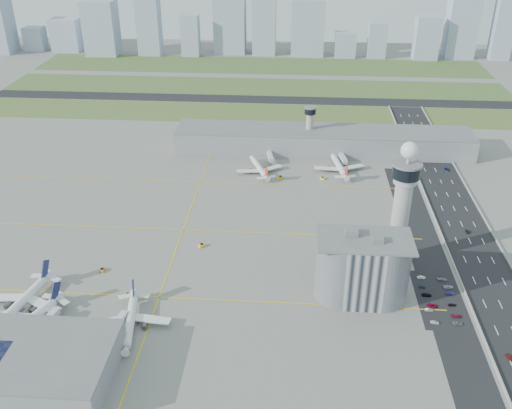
# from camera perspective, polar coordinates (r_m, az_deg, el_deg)

# --- Properties ---
(ground) EXTENTS (1000.00, 1000.00, 0.00)m
(ground) POSITION_cam_1_polar(r_m,az_deg,el_deg) (286.96, -0.51, -5.97)
(ground) COLOR gray
(grass_strip_0) EXTENTS (480.00, 50.00, 0.08)m
(grass_strip_0) POSITION_cam_1_polar(r_m,az_deg,el_deg) (490.18, -0.73, 9.14)
(grass_strip_0) COLOR #495D2C
(grass_strip_0) RESTS_ON ground
(grass_strip_1) EXTENTS (480.00, 60.00, 0.08)m
(grass_strip_1) POSITION_cam_1_polar(r_m,az_deg,el_deg) (561.28, -0.07, 11.67)
(grass_strip_1) COLOR #49632F
(grass_strip_1) RESTS_ON ground
(grass_strip_2) EXTENTS (480.00, 70.00, 0.08)m
(grass_strip_2) POSITION_cam_1_polar(r_m,az_deg,el_deg) (638.10, 0.47, 13.74)
(grass_strip_2) COLOR #4F6F34
(grass_strip_2) RESTS_ON ground
(runway) EXTENTS (480.00, 22.00, 0.10)m
(runway) POSITION_cam_1_polar(r_m,az_deg,el_deg) (525.12, -0.39, 10.48)
(runway) COLOR black
(runway) RESTS_ON ground
(highway) EXTENTS (28.00, 500.00, 0.10)m
(highway) POSITION_cam_1_polar(r_m,az_deg,el_deg) (301.70, 21.97, -6.43)
(highway) COLOR black
(highway) RESTS_ON ground
(barrier_left) EXTENTS (0.60, 500.00, 1.20)m
(barrier_left) POSITION_cam_1_polar(r_m,az_deg,el_deg) (297.27, 19.41, -6.33)
(barrier_left) COLOR #9E9E99
(barrier_left) RESTS_ON ground
(landside_road) EXTENTS (18.00, 260.00, 0.08)m
(landside_road) POSITION_cam_1_polar(r_m,az_deg,el_deg) (286.83, 17.71, -7.54)
(landside_road) COLOR black
(landside_road) RESTS_ON ground
(parking_lot) EXTENTS (20.00, 44.00, 0.10)m
(parking_lot) POSITION_cam_1_polar(r_m,az_deg,el_deg) (276.97, 17.80, -8.99)
(parking_lot) COLOR black
(parking_lot) RESTS_ON ground
(taxiway_line_h_0) EXTENTS (260.00, 0.60, 0.01)m
(taxiway_line_h_0) POSITION_cam_1_polar(r_m,az_deg,el_deg) (268.83, -9.68, -9.14)
(taxiway_line_h_0) COLOR yellow
(taxiway_line_h_0) RESTS_ON ground
(taxiway_line_h_1) EXTENTS (260.00, 0.60, 0.01)m
(taxiway_line_h_1) POSITION_cam_1_polar(r_m,az_deg,el_deg) (317.13, -7.30, -2.56)
(taxiway_line_h_1) COLOR yellow
(taxiway_line_h_1) RESTS_ON ground
(taxiway_line_h_2) EXTENTS (260.00, 0.60, 0.01)m
(taxiway_line_h_2) POSITION_cam_1_polar(r_m,az_deg,el_deg) (368.88, -5.59, 2.23)
(taxiway_line_h_2) COLOR yellow
(taxiway_line_h_2) RESTS_ON ground
(taxiway_line_v) EXTENTS (0.60, 260.00, 0.01)m
(taxiway_line_v) POSITION_cam_1_polar(r_m,az_deg,el_deg) (317.13, -7.30, -2.56)
(taxiway_line_v) COLOR yellow
(taxiway_line_v) RESTS_ON ground
(control_tower) EXTENTS (14.00, 14.00, 64.50)m
(control_tower) POSITION_cam_1_polar(r_m,az_deg,el_deg) (279.97, 14.45, 0.47)
(control_tower) COLOR #ADAAA5
(control_tower) RESTS_ON ground
(secondary_tower) EXTENTS (8.60, 8.60, 31.90)m
(secondary_tower) POSITION_cam_1_polar(r_m,az_deg,el_deg) (411.79, 5.38, 7.95)
(secondary_tower) COLOR #ADAAA5
(secondary_tower) RESTS_ON ground
(admin_building) EXTENTS (42.00, 24.00, 33.50)m
(admin_building) POSITION_cam_1_polar(r_m,az_deg,el_deg) (261.49, 10.58, -6.29)
(admin_building) COLOR #B2B2B7
(admin_building) RESTS_ON ground
(terminal_pier) EXTENTS (210.00, 32.00, 15.80)m
(terminal_pier) POSITION_cam_1_polar(r_m,az_deg,el_deg) (414.23, 6.71, 6.39)
(terminal_pier) COLOR gray
(terminal_pier) RESTS_ON ground
(near_terminal) EXTENTS (84.00, 42.00, 13.00)m
(near_terminal) POSITION_cam_1_polar(r_m,az_deg,el_deg) (244.07, -24.03, -14.26)
(near_terminal) COLOR gray
(near_terminal) RESTS_ON ground
(airplane_near_a) EXTENTS (46.18, 51.46, 12.56)m
(airplane_near_a) POSITION_cam_1_polar(r_m,az_deg,el_deg) (275.27, -22.51, -8.58)
(airplane_near_a) COLOR white
(airplane_near_a) RESTS_ON ground
(airplane_near_b) EXTENTS (48.86, 52.37, 11.78)m
(airplane_near_b) POSITION_cam_1_polar(r_m,az_deg,el_deg) (262.98, -22.09, -10.51)
(airplane_near_b) COLOR white
(airplane_near_b) RESTS_ON ground
(airplane_near_c) EXTENTS (40.88, 45.93, 11.44)m
(airplane_near_c) POSITION_cam_1_polar(r_m,az_deg,el_deg) (250.97, -12.53, -10.95)
(airplane_near_c) COLOR white
(airplane_near_c) RESTS_ON ground
(airplane_far_a) EXTENTS (43.05, 46.34, 10.51)m
(airplane_far_a) POSITION_cam_1_polar(r_m,az_deg,el_deg) (379.12, 0.33, 4.00)
(airplane_far_a) COLOR white
(airplane_far_a) RESTS_ON ground
(airplane_far_b) EXTENTS (41.92, 46.78, 11.46)m
(airplane_far_b) POSITION_cam_1_polar(r_m,az_deg,el_deg) (385.28, 8.32, 4.18)
(airplane_far_b) COLOR white
(airplane_far_b) RESTS_ON ground
(jet_bridge_near_1) EXTENTS (5.39, 14.31, 5.70)m
(jet_bridge_near_1) POSITION_cam_1_polar(r_m,az_deg,el_deg) (257.95, -20.83, -11.96)
(jet_bridge_near_1) COLOR silver
(jet_bridge_near_1) RESTS_ON ground
(jet_bridge_near_2) EXTENTS (5.39, 14.31, 5.70)m
(jet_bridge_near_2) POSITION_cam_1_polar(r_m,az_deg,el_deg) (247.54, -14.35, -12.72)
(jet_bridge_near_2) COLOR silver
(jet_bridge_near_2) RESTS_ON ground
(jet_bridge_far_0) EXTENTS (5.39, 14.31, 5.70)m
(jet_bridge_far_0) POSITION_cam_1_polar(r_m,az_deg,el_deg) (401.30, 1.30, 5.06)
(jet_bridge_far_0) COLOR silver
(jet_bridge_far_0) RESTS_ON ground
(jet_bridge_far_1) EXTENTS (5.39, 14.31, 5.70)m
(jet_bridge_far_1) POSITION_cam_1_polar(r_m,az_deg,el_deg) (402.21, 8.45, 4.80)
(jet_bridge_far_1) COLOR silver
(jet_bridge_far_1) RESTS_ON ground
(tug_0) EXTENTS (2.83, 3.36, 1.66)m
(tug_0) POSITION_cam_1_polar(r_m,az_deg,el_deg) (286.32, -19.38, -7.73)
(tug_0) COLOR yellow
(tug_0) RESTS_ON ground
(tug_1) EXTENTS (2.40, 3.25, 1.77)m
(tug_1) POSITION_cam_1_polar(r_m,az_deg,el_deg) (291.32, -15.12, -6.31)
(tug_1) COLOR orange
(tug_1) RESTS_ON ground
(tug_2) EXTENTS (3.88, 3.70, 1.86)m
(tug_2) POSITION_cam_1_polar(r_m,az_deg,el_deg) (271.56, -12.70, -8.81)
(tug_2) COLOR yellow
(tug_2) RESTS_ON ground
(tug_3) EXTENTS (3.99, 3.87, 1.92)m
(tug_3) POSITION_cam_1_polar(r_m,az_deg,el_deg) (301.17, -5.45, -4.06)
(tug_3) COLOR yellow
(tug_3) RESTS_ON ground
(tug_4) EXTENTS (2.94, 3.91, 2.10)m
(tug_4) POSITION_cam_1_polar(r_m,az_deg,el_deg) (371.73, 2.46, 2.74)
(tug_4) COLOR #CFB000
(tug_4) RESTS_ON ground
(tug_5) EXTENTS (3.61, 3.35, 1.73)m
(tug_5) POSITION_cam_1_polar(r_m,az_deg,el_deg) (373.06, 6.68, 2.63)
(tug_5) COLOR yellow
(tug_5) RESTS_ON ground
(car_lot_0) EXTENTS (3.98, 2.13, 1.29)m
(car_lot_0) POSITION_cam_1_polar(r_m,az_deg,el_deg) (262.21, 17.44, -11.16)
(car_lot_0) COLOR white
(car_lot_0) RESTS_ON ground
(car_lot_1) EXTENTS (3.77, 1.45, 1.22)m
(car_lot_1) POSITION_cam_1_polar(r_m,az_deg,el_deg) (268.39, 16.91, -10.04)
(car_lot_1) COLOR #A4A4A4
(car_lot_1) RESTS_ON ground
(car_lot_2) EXTENTS (4.70, 2.64, 1.24)m
(car_lot_2) POSITION_cam_1_polar(r_m,az_deg,el_deg) (271.28, 17.24, -9.63)
(car_lot_2) COLOR maroon
(car_lot_2) RESTS_ON ground
(car_lot_3) EXTENTS (4.51, 1.96, 1.29)m
(car_lot_3) POSITION_cam_1_polar(r_m,az_deg,el_deg) (277.02, 16.70, -8.64)
(car_lot_3) COLOR black
(car_lot_3) RESTS_ON ground
(car_lot_4) EXTENTS (3.20, 1.32, 1.09)m
(car_lot_4) POSITION_cam_1_polar(r_m,az_deg,el_deg) (281.58, 16.29, -7.92)
(car_lot_4) COLOR navy
(car_lot_4) RESTS_ON ground
(car_lot_5) EXTENTS (4.09, 1.83, 1.30)m
(car_lot_5) POSITION_cam_1_polar(r_m,az_deg,el_deg) (287.73, 16.21, -7.02)
(car_lot_5) COLOR white
(car_lot_5) RESTS_ON ground
(car_lot_6) EXTENTS (4.45, 2.14, 1.22)m
(car_lot_6) POSITION_cam_1_polar(r_m,az_deg,el_deg) (264.69, 19.52, -11.15)
(car_lot_6) COLOR slate
(car_lot_6) RESTS_ON ground
(car_lot_7) EXTENTS (4.40, 1.95, 1.26)m
(car_lot_7) POSITION_cam_1_polar(r_m,az_deg,el_deg) (268.52, 19.42, -10.48)
(car_lot_7) COLOR maroon
(car_lot_7) RESTS_ON ground
(car_lot_8) EXTENTS (3.50, 1.66, 1.16)m
(car_lot_8) POSITION_cam_1_polar(r_m,az_deg,el_deg) (274.49, 19.02, -9.46)
(car_lot_8) COLOR black
(car_lot_8) RESTS_ON ground
(car_lot_9) EXTENTS (4.03, 1.47, 1.32)m
(car_lot_9) POSITION_cam_1_polar(r_m,az_deg,el_deg) (281.09, 18.87, -8.42)
(car_lot_9) COLOR navy
(car_lot_9) RESTS_ON ground
(car_lot_10) EXTENTS (4.75, 2.56, 1.27)m
(car_lot_10) POSITION_cam_1_polar(r_m,az_deg,el_deg) (285.05, 18.68, -7.82)
(car_lot_10) COLOR #AEB1C4
(car_lot_10) RESTS_ON ground
(car_lot_11) EXTENTS (4.64, 2.18, 1.31)m
(car_lot_11) POSITION_cam_1_polar(r_m,az_deg,el_deg) (289.36, 18.14, -7.12)
(car_lot_11) COLOR gray
(car_lot_11) RESTS_ON ground
(car_hw_0) EXTENTS (1.68, 3.50, 1.15)m
(car_hw_0) POSITION_cam_1_polar(r_m,az_deg,el_deg) (255.79, 23.97, -13.76)
(car_hw_0) COLOR maroon
(car_hw_0) RESTS_ON ground
(car_hw_1) EXTENTS (1.46, 3.74, 1.21)m
(car_hw_1) POSITION_cam_1_polar(r_m,az_deg,el_deg) (332.97, 20.39, -2.55)
(car_hw_1) COLOR black
(car_hw_1) RESTS_ON ground
(car_hw_2) EXTENTS (2.63, 4.86, 1.30)m
(car_hw_2) POSITION_cam_1_polar(r_m,az_deg,el_deg) (404.29, 18.55, 3.35)
(car_hw_2) COLOR navy
(car_hw_2) RESTS_ON ground
(car_hw_4) EXTENTS (1.59, 3.51, 1.17)m
(car_hw_4) POSITION_cam_1_polar(r_m,az_deg,el_deg) (454.59, 15.20, 6.62)
(car_hw_4) COLOR #989898
(car_hw_4) RESTS_ON ground
(skyline_bldg_2) EXTENTS (22.81, 18.25, 26.79)m
(skyline_bldg_2) POSITION_cam_1_polar(r_m,az_deg,el_deg) (749.96, -21.21, 15.19)
(skyline_bldg_2) COLOR #9EADC1
(skyline_bldg_2) RESTS_ON ground
(skyline_bldg_3) EXTENTS (32.30, 25.84, 36.93)m
(skyline_bldg_3) POSITION_cam_1_polar(r_m,az_deg,el_deg) (734.83, -18.40, 15.81)
(skyline_bldg_3) COLOR #9EADC1
(skyline_bldg_3) RESTS_ON ground
(skyline_bldg_4) EXTENTS (35.81, 28.65, 60.36)m
(skyline_bldg_4) POSITION_cam_1_polar(r_m,az_deg,el_deg) (701.12, -15.22, 16.68)
(skyline_bldg_4) COLOR #9EADC1
(skyline_bldg_4) RESTS_ON ground
(skyline_bldg_5) EXTENTS (25.49, 20.39, 66.89)m
(skyline_bldg_5) POSITION_cam_1_polar(r_m,az_deg,el_deg) (689.30, -10.66, 17.24)
(skyline_bldg_5) COLOR #9EADC1
(skyline_bldg_5) RESTS_ON ground
(skyline_bldg_6) EXTENTS (20.04, 16.03, 45.20)m
(skyline_bldg_6) POSITION_cam_1_polar(r_m,az_deg,el_deg) (679.62, -6.57, 16.44)
(skyline_bldg_6) COLOR #9EADC1
(skyline_bldg_6) RESTS_ON ground
(skyline_bldg_7) EXTENTS (35.76, 28.61, 61.22)m
(skyline_bldg_7) POSITION_cam_1_polar(r_m,az_deg,el_deg) (690.06, -2.62, 17.44)
(skyline_bldg_7) COLOR #9EADC1
(skyline_bldg_7) RESTS_ON ground
(skyline_bldg_8) EXTENTS (26.33, 21.06, 83.39)m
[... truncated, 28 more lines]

